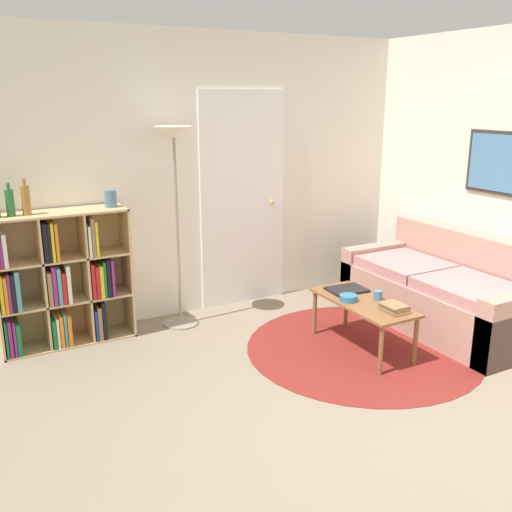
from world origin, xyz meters
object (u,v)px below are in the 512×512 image
Objects in this scene: couch at (445,294)px; bottle_right at (26,200)px; laptop at (347,290)px; cup at (378,295)px; bookshelf at (59,282)px; coffee_table at (363,307)px; floor_lamp at (175,162)px; vase_on_shelf at (111,199)px; bowl at (349,298)px; bottle_middle at (10,202)px.

bottle_right is (-3.34, 1.20, 0.96)m from couch.
cup is at bearing -74.41° from laptop.
cup is at bearing -28.12° from bottle_right.
coffee_table is at bearing -31.15° from bookshelf.
coffee_table is at bearing 161.90° from cup.
couch is (2.13, -1.14, -1.20)m from floor_lamp.
bottle_right is (-2.34, 1.27, 0.88)m from coffee_table.
couch is 1.00m from laptop.
bottle_right is at bearing 151.88° from cup.
bottle_right is (-1.21, 0.06, -0.23)m from floor_lamp.
bottle_right reaches higher than cup.
bookshelf is 2.51m from coffee_table.
coffee_table is (-1.00, -0.07, 0.08)m from couch.
coffee_table is 0.27m from laptop.
floor_lamp is at bearing 151.81° from couch.
couch is 5.54× the size of laptop.
couch is 12.95× the size of vase_on_shelf.
bookshelf is at bearing 148.63° from bowl.
vase_on_shelf is (0.47, -0.00, 0.66)m from bookshelf.
floor_lamp is at bearing -4.60° from bookshelf.
bookshelf is 0.81m from vase_on_shelf.
bookshelf is at bearing 148.85° from coffee_table.
bowl is 0.51× the size of bottle_right.
laptop is 1.16× the size of bottle_right.
laptop is 2.70m from bottle_right.
vase_on_shelf is (-1.67, 1.29, 0.83)m from coffee_table.
vase_on_shelf is at bearing 148.91° from laptop.
laptop is 2.80m from bottle_middle.
bottle_right is at bearing -178.23° from vase_on_shelf.
vase_on_shelf reaches higher than cup.
cup is 0.27× the size of bottle_right.
vase_on_shelf is at bearing 171.78° from floor_lamp.
bottle_right is 0.66m from vase_on_shelf.
bowl is at bearing 157.61° from cup.
laptop is (2.18, -1.03, -0.11)m from bookshelf.
coffee_table is 6.58× the size of bowl.
cup is 0.54× the size of vase_on_shelf.
floor_lamp is 2.00m from coffee_table.
cup is 2.99m from bottle_middle.
coffee_table is 12.47× the size of cup.
vase_on_shelf reaches higher than laptop.
bottle_middle is at bearing 152.44° from bowl.
bottle_right is (0.11, -0.00, 0.01)m from bottle_middle.
floor_lamp is 2.04m from cup.
cup is 0.30× the size of bottle_middle.
floor_lamp reaches higher than vase_on_shelf.
bottle_middle is at bearing 177.26° from floor_lamp.
couch is at bearing 7.11° from cup.
coffee_table is 2.80m from bottle_right.
bowl is 1.90× the size of cup.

